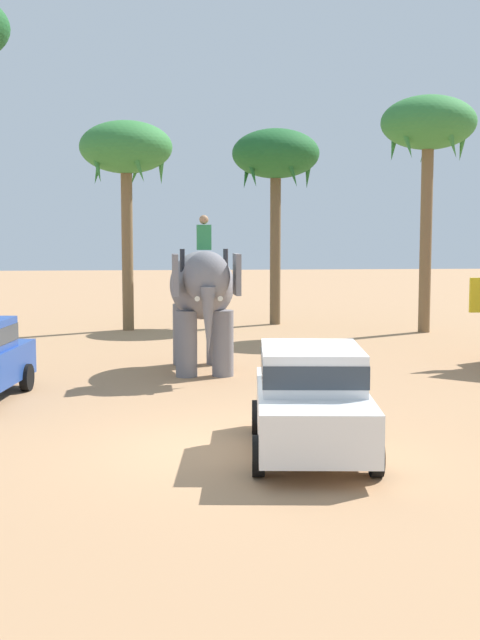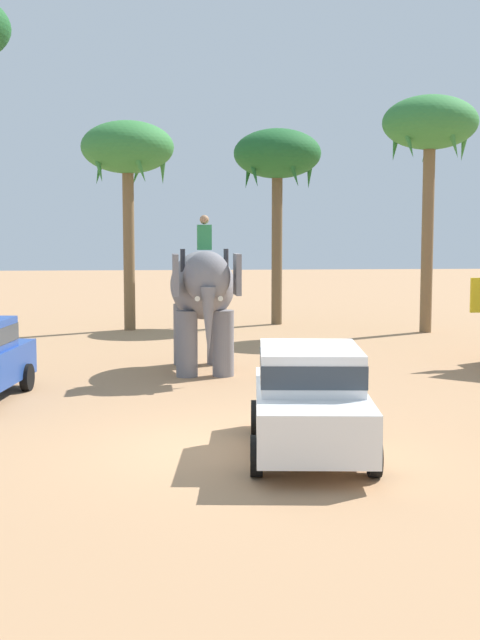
% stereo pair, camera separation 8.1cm
% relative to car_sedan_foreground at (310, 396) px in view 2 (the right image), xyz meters
% --- Properties ---
extents(ground_plane, '(120.00, 120.00, 0.00)m').
position_rel_car_sedan_foreground_xyz_m(ground_plane, '(-1.08, 0.27, -0.93)').
color(ground_plane, tan).
extents(car_sedan_foreground, '(2.18, 4.25, 1.70)m').
position_rel_car_sedan_foreground_xyz_m(car_sedan_foreground, '(0.00, 0.00, 0.00)').
color(car_sedan_foreground, white).
rests_on(car_sedan_foreground, ground).
extents(elephant_with_mahout, '(1.68, 3.89, 3.88)m').
position_rel_car_sedan_foreground_xyz_m(elephant_with_mahout, '(-1.37, 7.97, 1.06)').
color(elephant_with_mahout, slate).
rests_on(elephant_with_mahout, ground).
extents(palm_tree_behind_elephant, '(3.20, 3.20, 7.24)m').
position_rel_car_sedan_foreground_xyz_m(palm_tree_behind_elephant, '(-3.59, 17.06, 5.23)').
color(palm_tree_behind_elephant, brown).
rests_on(palm_tree_behind_elephant, ground).
extents(palm_tree_near_hut, '(3.20, 3.20, 8.00)m').
position_rel_car_sedan_foreground_xyz_m(palm_tree_near_hut, '(6.58, 15.52, 5.94)').
color(palm_tree_near_hut, brown).
rests_on(palm_tree_near_hut, ground).
extents(palm_tree_far_back, '(3.20, 3.20, 7.18)m').
position_rel_car_sedan_foreground_xyz_m(palm_tree_far_back, '(1.79, 18.43, 5.17)').
color(palm_tree_far_back, brown).
rests_on(palm_tree_far_back, ground).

